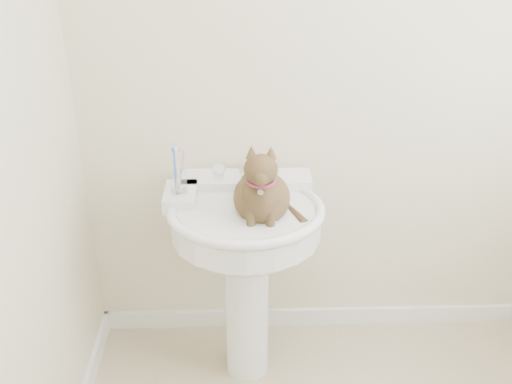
{
  "coord_description": "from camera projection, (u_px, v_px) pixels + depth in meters",
  "views": [
    {
      "loc": [
        -0.44,
        -1.16,
        1.91
      ],
      "look_at": [
        -0.39,
        0.78,
        0.89
      ],
      "focal_mm": 42.0,
      "sensor_mm": 36.0,
      "label": 1
    }
  ],
  "objects": [
    {
      "name": "pedestal_sink",
      "position": [
        245.0,
        240.0,
        2.32
      ],
      "size": [
        0.61,
        0.6,
        0.84
      ],
      "color": "white",
      "rests_on": "floor"
    },
    {
      "name": "toothbrush_cup",
      "position": [
        179.0,
        181.0,
        2.26
      ],
      "size": [
        0.07,
        0.07,
        0.19
      ],
      "rotation": [
        0.0,
        0.0,
        0.2
      ],
      "color": "silver",
      "rests_on": "pedestal_sink"
    },
    {
      "name": "faucet",
      "position": [
        245.0,
        171.0,
        2.35
      ],
      "size": [
        0.28,
        0.12,
        0.14
      ],
      "color": "silver",
      "rests_on": "pedestal_sink"
    },
    {
      "name": "baseboard_back",
      "position": [
        335.0,
        316.0,
        2.87
      ],
      "size": [
        2.2,
        0.02,
        0.09
      ],
      "primitive_type": "cube",
      "color": "white",
      "rests_on": "floor"
    },
    {
      "name": "soap_bar",
      "position": [
        260.0,
        168.0,
        2.44
      ],
      "size": [
        0.1,
        0.08,
        0.03
      ],
      "primitive_type": "cube",
      "rotation": [
        0.0,
        0.0,
        0.32
      ],
      "color": "orange",
      "rests_on": "pedestal_sink"
    },
    {
      "name": "cat",
      "position": [
        262.0,
        194.0,
        2.17
      ],
      "size": [
        0.23,
        0.29,
        0.42
      ],
      "rotation": [
        0.0,
        0.0,
        -0.07
      ],
      "color": "brown",
      "rests_on": "pedestal_sink"
    },
    {
      "name": "wall_back",
      "position": [
        354.0,
        70.0,
        2.32
      ],
      "size": [
        2.2,
        0.0,
        2.5
      ],
      "primitive_type": null,
      "color": "beige",
      "rests_on": "ground"
    }
  ]
}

